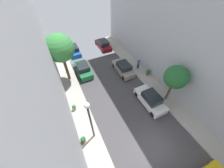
{
  "coord_description": "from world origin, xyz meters",
  "views": [
    {
      "loc": [
        -5.24,
        -1.72,
        12.63
      ],
      "look_at": [
        -0.13,
        8.79,
        0.5
      ],
      "focal_mm": 20.48,
      "sensor_mm": 36.0,
      "label": 1
    }
  ],
  "objects_px": {
    "parked_car_left_2": "(83,69)",
    "potted_plant_3": "(148,72)",
    "pedestrian": "(138,63)",
    "potted_plant_1": "(83,140)",
    "potted_plant_2": "(74,107)",
    "parked_car_right_4": "(103,45)",
    "lamp_post": "(90,117)",
    "parked_car_right_2": "(150,100)",
    "parked_car_right_3": "(123,68)",
    "street_tree_1": "(176,77)",
    "parked_car_left_3": "(74,50)",
    "street_tree_0": "(60,48)"
  },
  "relations": [
    {
      "from": "pedestrian",
      "to": "lamp_post",
      "type": "xyz_separation_m",
      "value": [
        -9.67,
        -6.88,
        2.62
      ]
    },
    {
      "from": "parked_car_left_2",
      "to": "parked_car_right_3",
      "type": "bearing_deg",
      "value": -23.71
    },
    {
      "from": "pedestrian",
      "to": "potted_plant_1",
      "type": "xyz_separation_m",
      "value": [
        -10.75,
        -6.99,
        -0.5
      ]
    },
    {
      "from": "street_tree_0",
      "to": "potted_plant_2",
      "type": "relative_size",
      "value": 8.59
    },
    {
      "from": "parked_car_left_2",
      "to": "potted_plant_3",
      "type": "height_order",
      "value": "parked_car_left_2"
    },
    {
      "from": "pedestrian",
      "to": "street_tree_0",
      "type": "distance_m",
      "value": 10.93
    },
    {
      "from": "parked_car_right_3",
      "to": "lamp_post",
      "type": "height_order",
      "value": "lamp_post"
    },
    {
      "from": "parked_car_right_4",
      "to": "potted_plant_3",
      "type": "bearing_deg",
      "value": -73.84
    },
    {
      "from": "parked_car_left_3",
      "to": "street_tree_0",
      "type": "distance_m",
      "value": 7.79
    },
    {
      "from": "pedestrian",
      "to": "lamp_post",
      "type": "distance_m",
      "value": 12.15
    },
    {
      "from": "street_tree_1",
      "to": "potted_plant_3",
      "type": "xyz_separation_m",
      "value": [
        0.72,
        4.53,
        -3.11
      ]
    },
    {
      "from": "potted_plant_3",
      "to": "lamp_post",
      "type": "bearing_deg",
      "value": -153.86
    },
    {
      "from": "street_tree_1",
      "to": "lamp_post",
      "type": "relative_size",
      "value": 0.9
    },
    {
      "from": "pedestrian",
      "to": "street_tree_1",
      "type": "height_order",
      "value": "street_tree_1"
    },
    {
      "from": "potted_plant_1",
      "to": "lamp_post",
      "type": "xyz_separation_m",
      "value": [
        1.08,
        0.11,
        3.12
      ]
    },
    {
      "from": "potted_plant_1",
      "to": "lamp_post",
      "type": "distance_m",
      "value": 3.3
    },
    {
      "from": "parked_car_right_2",
      "to": "street_tree_0",
      "type": "distance_m",
      "value": 12.01
    },
    {
      "from": "parked_car_right_3",
      "to": "parked_car_right_2",
      "type": "bearing_deg",
      "value": -90.0
    },
    {
      "from": "parked_car_right_2",
      "to": "potted_plant_2",
      "type": "bearing_deg",
      "value": 160.39
    },
    {
      "from": "parked_car_right_2",
      "to": "parked_car_right_4",
      "type": "height_order",
      "value": "same"
    },
    {
      "from": "potted_plant_2",
      "to": "potted_plant_3",
      "type": "distance_m",
      "value": 11.16
    },
    {
      "from": "parked_car_left_3",
      "to": "potted_plant_2",
      "type": "relative_size",
      "value": 5.56
    },
    {
      "from": "lamp_post",
      "to": "street_tree_1",
      "type": "bearing_deg",
      "value": 2.72
    },
    {
      "from": "parked_car_left_2",
      "to": "street_tree_1",
      "type": "height_order",
      "value": "street_tree_1"
    },
    {
      "from": "parked_car_right_2",
      "to": "pedestrian",
      "type": "distance_m",
      "value": 6.51
    },
    {
      "from": "parked_car_right_3",
      "to": "street_tree_1",
      "type": "bearing_deg",
      "value": -72.6
    },
    {
      "from": "parked_car_left_2",
      "to": "parked_car_right_4",
      "type": "bearing_deg",
      "value": 43.77
    },
    {
      "from": "parked_car_right_2",
      "to": "potted_plant_2",
      "type": "distance_m",
      "value": 8.77
    },
    {
      "from": "parked_car_right_3",
      "to": "parked_car_right_4",
      "type": "relative_size",
      "value": 1.0
    },
    {
      "from": "potted_plant_1",
      "to": "parked_car_right_4",
      "type": "bearing_deg",
      "value": 60.61
    },
    {
      "from": "potted_plant_1",
      "to": "potted_plant_2",
      "type": "bearing_deg",
      "value": 88.17
    },
    {
      "from": "parked_car_right_3",
      "to": "potted_plant_1",
      "type": "relative_size",
      "value": 5.37
    },
    {
      "from": "parked_car_left_3",
      "to": "parked_car_right_2",
      "type": "relative_size",
      "value": 1.0
    },
    {
      "from": "pedestrian",
      "to": "potted_plant_3",
      "type": "relative_size",
      "value": 1.99
    },
    {
      "from": "parked_car_left_3",
      "to": "potted_plant_2",
      "type": "distance_m",
      "value": 11.85
    },
    {
      "from": "parked_car_left_3",
      "to": "potted_plant_1",
      "type": "xyz_separation_m",
      "value": [
        -2.98,
        -15.38,
        -0.15
      ]
    },
    {
      "from": "parked_car_right_4",
      "to": "lamp_post",
      "type": "relative_size",
      "value": 0.78
    },
    {
      "from": "potted_plant_2",
      "to": "street_tree_0",
      "type": "bearing_deg",
      "value": 83.05
    },
    {
      "from": "pedestrian",
      "to": "potted_plant_3",
      "type": "bearing_deg",
      "value": -76.11
    },
    {
      "from": "parked_car_right_2",
      "to": "potted_plant_2",
      "type": "xyz_separation_m",
      "value": [
        -8.26,
        2.94,
        -0.18
      ]
    },
    {
      "from": "street_tree_0",
      "to": "lamp_post",
      "type": "height_order",
      "value": "street_tree_0"
    },
    {
      "from": "potted_plant_2",
      "to": "lamp_post",
      "type": "height_order",
      "value": "lamp_post"
    },
    {
      "from": "pedestrian",
      "to": "street_tree_1",
      "type": "distance_m",
      "value": 6.96
    },
    {
      "from": "street_tree_0",
      "to": "parked_car_right_4",
      "type": "bearing_deg",
      "value": 36.67
    },
    {
      "from": "parked_car_left_2",
      "to": "parked_car_left_3",
      "type": "bearing_deg",
      "value": 90.0
    },
    {
      "from": "street_tree_1",
      "to": "potted_plant_2",
      "type": "height_order",
      "value": "street_tree_1"
    },
    {
      "from": "parked_car_right_2",
      "to": "parked_car_right_3",
      "type": "xyz_separation_m",
      "value": [
        0.0,
        6.39,
        0.0
      ]
    },
    {
      "from": "potted_plant_1",
      "to": "parked_car_left_3",
      "type": "bearing_deg",
      "value": 79.02
    },
    {
      "from": "parked_car_left_2",
      "to": "potted_plant_3",
      "type": "xyz_separation_m",
      "value": [
        8.24,
        -4.62,
        -0.12
      ]
    },
    {
      "from": "potted_plant_2",
      "to": "lamp_post",
      "type": "xyz_separation_m",
      "value": [
        0.96,
        -3.78,
        3.15
      ]
    }
  ]
}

